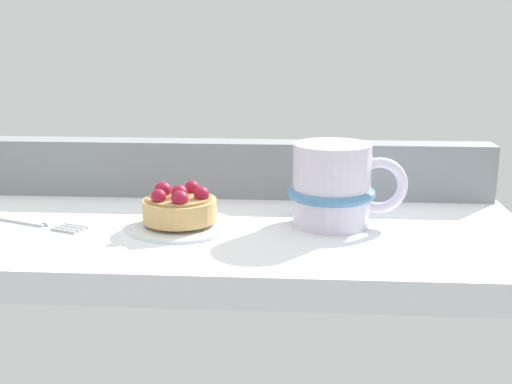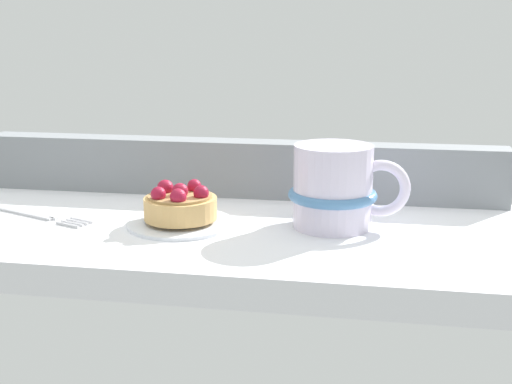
% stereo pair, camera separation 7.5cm
% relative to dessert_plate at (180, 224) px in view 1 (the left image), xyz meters
% --- Properties ---
extents(ground_plane, '(0.71, 0.32, 0.03)m').
position_rel_dessert_plate_xyz_m(ground_plane, '(0.04, 0.01, -0.02)').
color(ground_plane, white).
extents(window_rail_back, '(0.70, 0.04, 0.07)m').
position_rel_dessert_plate_xyz_m(window_rail_back, '(0.04, 0.15, 0.03)').
color(window_rail_back, gray).
rests_on(window_rail_back, ground_plane).
extents(dessert_plate, '(0.12, 0.12, 0.01)m').
position_rel_dessert_plate_xyz_m(dessert_plate, '(0.00, 0.00, 0.00)').
color(dessert_plate, silver).
rests_on(dessert_plate, ground_plane).
extents(raspberry_tart, '(0.08, 0.08, 0.04)m').
position_rel_dessert_plate_xyz_m(raspberry_tart, '(-0.00, -0.00, 0.02)').
color(raspberry_tart, tan).
rests_on(raspberry_tart, dessert_plate).
extents(coffee_mug, '(0.14, 0.10, 0.09)m').
position_rel_dessert_plate_xyz_m(coffee_mug, '(0.17, 0.02, 0.04)').
color(coffee_mug, silver).
rests_on(coffee_mug, ground_plane).
extents(dessert_fork, '(0.16, 0.08, 0.01)m').
position_rel_dessert_plate_xyz_m(dessert_fork, '(-0.18, 0.01, -0.00)').
color(dessert_fork, '#B7B7BC').
rests_on(dessert_fork, ground_plane).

